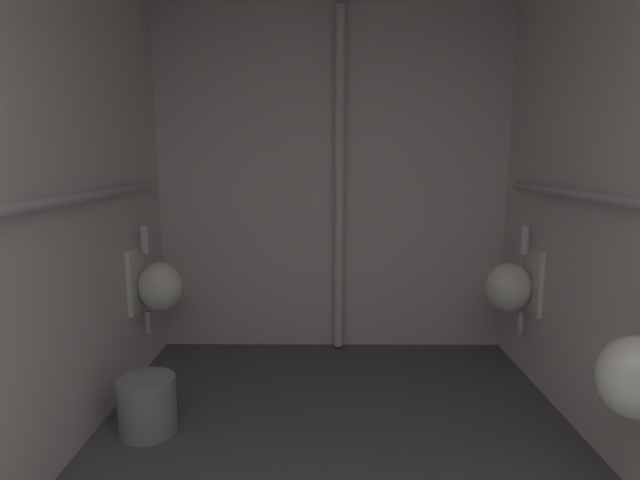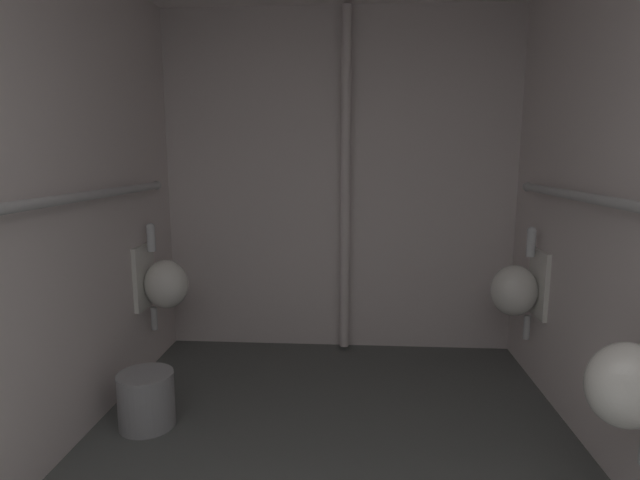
# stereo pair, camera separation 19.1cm
# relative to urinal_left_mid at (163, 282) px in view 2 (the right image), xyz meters

# --- Properties ---
(wall_back) EXTENTS (2.80, 0.06, 2.60)m
(wall_back) POSITION_rel_urinal_left_mid_xyz_m (1.19, 0.62, 0.65)
(wall_back) COLOR silver
(wall_back) RESTS_ON ground
(urinal_left_mid) EXTENTS (0.32, 0.30, 0.76)m
(urinal_left_mid) POSITION_rel_urinal_left_mid_xyz_m (0.00, 0.00, 0.00)
(urinal_left_mid) COLOR silver
(urinal_right_mid) EXTENTS (0.32, 0.30, 0.76)m
(urinal_right_mid) POSITION_rel_urinal_left_mid_xyz_m (2.39, -1.40, 0.00)
(urinal_right_mid) COLOR silver
(urinal_right_far) EXTENTS (0.32, 0.30, 0.76)m
(urinal_right_far) POSITION_rel_urinal_left_mid_xyz_m (2.39, -0.01, 0.00)
(urinal_right_far) COLOR silver
(standpipe_back_wall) EXTENTS (0.07, 0.07, 2.55)m
(standpipe_back_wall) POSITION_rel_urinal_left_mid_xyz_m (1.24, 0.51, 0.65)
(standpipe_back_wall) COLOR silver
(standpipe_back_wall) RESTS_ON ground
(waste_bin) EXTENTS (0.31, 0.31, 0.31)m
(waste_bin) POSITION_rel_urinal_left_mid_xyz_m (0.15, -0.72, -0.49)
(waste_bin) COLOR gray
(waste_bin) RESTS_ON ground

